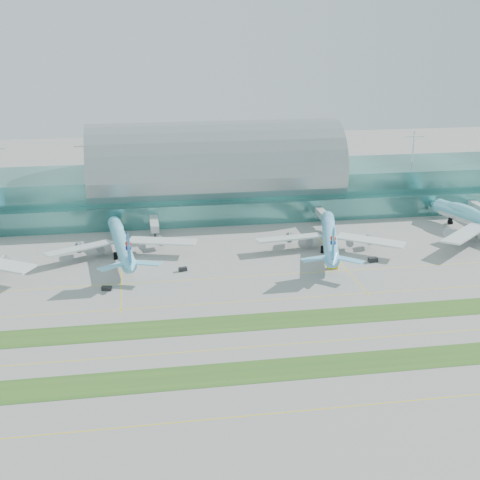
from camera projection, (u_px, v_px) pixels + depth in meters
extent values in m
plane|color=gray|center=(269.00, 324.00, 204.69)|extent=(700.00, 700.00, 0.00)
cube|color=#3D7A75|center=(215.00, 190.00, 323.18)|extent=(340.00, 42.00, 20.00)
cube|color=#3D7A75|center=(222.00, 213.00, 302.31)|extent=(340.00, 8.00, 10.00)
ellipsoid|color=#9EA5A8|center=(215.00, 169.00, 320.01)|extent=(340.00, 46.20, 16.17)
cylinder|color=white|center=(215.00, 153.00, 317.47)|extent=(0.80, 0.80, 16.00)
cube|color=#B2B7B7|center=(154.00, 222.00, 287.10)|extent=(3.50, 22.00, 3.00)
cylinder|color=black|center=(155.00, 237.00, 278.85)|extent=(1.00, 1.00, 4.00)
cube|color=#B2B7B7|center=(323.00, 214.00, 298.60)|extent=(3.50, 22.00, 3.00)
cylinder|color=black|center=(329.00, 229.00, 290.35)|extent=(1.00, 1.00, 4.00)
cube|color=#B2B7B7|center=(479.00, 207.00, 310.10)|extent=(3.50, 22.00, 3.00)
cube|color=#2D591E|center=(290.00, 369.00, 178.47)|extent=(420.00, 12.00, 0.08)
cube|color=#2D591E|center=(268.00, 321.00, 206.55)|extent=(420.00, 12.00, 0.08)
cube|color=yellow|center=(310.00, 410.00, 159.76)|extent=(420.00, 0.35, 0.01)
cube|color=yellow|center=(279.00, 345.00, 191.58)|extent=(420.00, 0.35, 0.01)
cube|color=yellow|center=(258.00, 301.00, 221.53)|extent=(420.00, 0.35, 0.01)
cube|color=yellow|center=(247.00, 276.00, 242.12)|extent=(420.00, 0.35, 0.01)
cylinder|color=#6CCBED|center=(121.00, 242.00, 261.75)|extent=(11.52, 55.73, 5.55)
ellipsoid|color=#6CCBED|center=(117.00, 227.00, 275.45)|extent=(7.06, 17.33, 3.95)
cone|color=#6CCBED|center=(114.00, 221.00, 289.05)|extent=(6.00, 5.05, 5.55)
cone|color=#6CCBED|center=(130.00, 267.00, 232.80)|extent=(6.11, 8.57, 5.27)
cube|color=silver|center=(79.00, 248.00, 256.14)|extent=(26.83, 18.62, 1.09)
cylinder|color=gray|center=(90.00, 248.00, 262.17)|extent=(3.56, 5.22, 3.04)
cube|color=silver|center=(163.00, 241.00, 264.31)|extent=(27.65, 13.78, 1.09)
cylinder|color=gray|center=(151.00, 243.00, 268.30)|extent=(3.56, 5.22, 3.04)
cube|color=#2E7FCD|center=(129.00, 250.00, 232.65)|extent=(1.81, 11.75, 12.89)
cylinder|color=white|center=(128.00, 246.00, 233.04)|extent=(1.27, 4.36, 4.29)
cylinder|color=black|center=(116.00, 236.00, 282.31)|extent=(1.61, 1.61, 2.68)
cylinder|color=black|center=(116.00, 256.00, 259.10)|extent=(1.61, 1.61, 2.68)
cylinder|color=black|center=(130.00, 255.00, 260.46)|extent=(1.61, 1.61, 2.68)
cylinder|color=#70C7F8|center=(330.00, 237.00, 268.09)|extent=(19.64, 55.42, 5.58)
ellipsoid|color=#70C7F8|center=(329.00, 222.00, 282.37)|extent=(9.46, 17.77, 3.98)
cone|color=#70C7F8|center=(327.00, 216.00, 296.49)|extent=(6.55, 5.78, 5.58)
cone|color=#70C7F8|center=(333.00, 262.00, 237.99)|extent=(7.20, 9.19, 5.30)
cube|color=white|center=(289.00, 238.00, 267.97)|extent=(27.66, 10.13, 1.10)
cylinder|color=gray|center=(299.00, 239.00, 272.80)|extent=(4.22, 5.57, 3.06)
cube|color=white|center=(371.00, 240.00, 265.04)|extent=(25.70, 21.61, 1.10)
cylinder|color=gray|center=(359.00, 241.00, 270.60)|extent=(4.22, 5.57, 3.06)
cube|color=#329BDF|center=(333.00, 245.00, 237.89)|extent=(3.54, 11.58, 12.98)
cylinder|color=white|center=(333.00, 240.00, 238.31)|extent=(1.89, 4.39, 4.32)
cylinder|color=black|center=(328.00, 231.00, 289.44)|extent=(1.62, 1.62, 2.70)
cylinder|color=black|center=(323.00, 249.00, 266.25)|extent=(1.62, 1.62, 2.70)
cylinder|color=black|center=(336.00, 250.00, 265.76)|extent=(1.62, 1.62, 2.70)
ellipsoid|color=#66CCE1|center=(463.00, 209.00, 295.73)|extent=(12.52, 21.20, 4.74)
cone|color=#66CCE1|center=(435.00, 204.00, 310.72)|extent=(8.03, 7.23, 6.66)
cube|color=white|center=(466.00, 233.00, 270.42)|extent=(29.66, 27.18, 1.31)
cylinder|color=#909398|center=(463.00, 233.00, 278.15)|extent=(5.36, 6.77, 3.65)
cylinder|color=black|center=(450.00, 220.00, 303.45)|extent=(1.93, 1.93, 3.22)
cube|color=black|center=(107.00, 288.00, 229.67)|extent=(3.78, 2.47, 1.45)
cube|color=black|center=(183.00, 269.00, 247.05)|extent=(3.31, 2.10, 1.48)
cube|color=#CBC20B|center=(333.00, 267.00, 249.58)|extent=(3.81, 2.01, 1.52)
cube|color=black|center=(373.00, 260.00, 256.33)|extent=(3.79, 2.48, 1.72)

